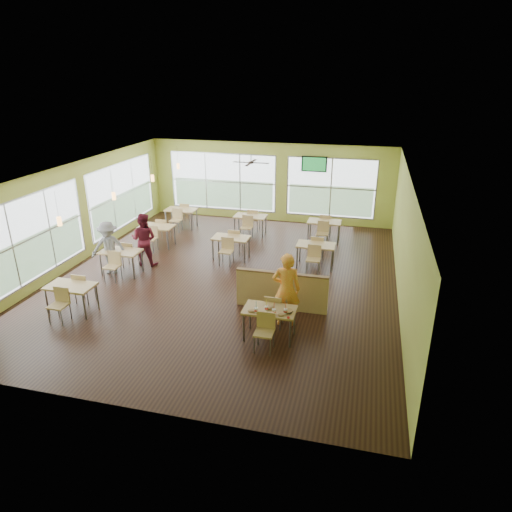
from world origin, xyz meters
name	(u,v)px	position (x,y,z in m)	size (l,w,h in m)	color
room	(225,227)	(0.00, 0.00, 1.60)	(12.00, 12.04, 3.20)	black
window_bays	(182,199)	(-2.65, 3.08, 1.48)	(9.24, 10.24, 2.38)	white
main_table	(270,314)	(2.00, -3.00, 0.63)	(1.22, 1.52, 0.87)	#D5B773
half_wall_divider	(282,291)	(2.00, -1.55, 0.52)	(2.40, 0.14, 1.04)	#D5B773
dining_tables	(212,237)	(-1.05, 1.71, 0.63)	(6.92, 8.72, 0.87)	#D5B773
pendant_lights	(133,187)	(-3.20, 0.68, 2.45)	(0.11, 7.31, 0.86)	#2D2119
ceiling_fan	(251,162)	(0.00, 3.00, 2.95)	(1.25, 1.25, 0.29)	#2D2119
tv_backwall	(314,164)	(1.80, 5.90, 2.45)	(1.00, 0.07, 0.60)	black
man_plaid	(286,290)	(2.25, -2.29, 0.94)	(0.68, 0.45, 1.87)	#F75A1B
patron_maroon	(144,239)	(-2.83, 0.34, 0.86)	(0.83, 0.65, 1.71)	#5A1624
patron_grey	(109,248)	(-3.55, -0.54, 0.83)	(1.07, 0.62, 1.66)	slate
cup_blue	(256,310)	(1.74, -3.24, 0.82)	(0.09, 0.09, 0.32)	white
cup_yellow	(266,308)	(1.94, -3.08, 0.81)	(0.08, 0.08, 0.31)	white
cup_red_near	(274,312)	(2.15, -3.21, 0.82)	(0.09, 0.09, 0.34)	white
cup_red_far	(286,311)	(2.39, -3.12, 0.81)	(0.09, 0.09, 0.32)	white
food_basket	(288,311)	(2.43, -3.05, 0.78)	(0.22, 0.22, 0.05)	black
ketchup_cup	(288,317)	(2.49, -3.30, 0.76)	(0.06, 0.06, 0.03)	#B41711
wrapper_left	(251,311)	(1.62, -3.21, 0.77)	(0.16, 0.15, 0.04)	tan
wrapper_mid	(270,307)	(1.99, -2.96, 0.78)	(0.22, 0.20, 0.06)	tan
wrapper_right	(281,315)	(2.31, -3.22, 0.77)	(0.16, 0.14, 0.04)	tan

